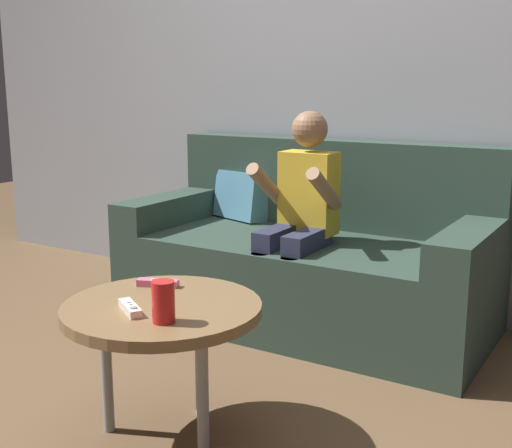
# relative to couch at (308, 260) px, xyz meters

# --- Properties ---
(ground_plane) EXTENTS (10.04, 10.04, 0.00)m
(ground_plane) POSITION_rel_couch_xyz_m (-0.06, -1.38, -0.30)
(ground_plane) COLOR brown
(wall_back) EXTENTS (5.02, 0.05, 2.50)m
(wall_back) POSITION_rel_couch_xyz_m (-0.06, 0.39, 0.95)
(wall_back) COLOR #999EA8
(wall_back) RESTS_ON ground
(couch) EXTENTS (1.72, 0.80, 0.86)m
(couch) POSITION_rel_couch_xyz_m (0.00, 0.00, 0.00)
(couch) COLOR #2D4238
(couch) RESTS_ON ground
(person_seated_on_couch) EXTENTS (0.35, 0.43, 1.01)m
(person_seated_on_couch) POSITION_rel_couch_xyz_m (0.05, -0.19, 0.28)
(person_seated_on_couch) COLOR #282D47
(person_seated_on_couch) RESTS_ON ground
(coffee_table) EXTENTS (0.62, 0.62, 0.46)m
(coffee_table) POSITION_rel_couch_xyz_m (0.12, -1.23, 0.12)
(coffee_table) COLOR brown
(coffee_table) RESTS_ON ground
(game_remote_pink_near_edge) EXTENTS (0.14, 0.09, 0.03)m
(game_remote_pink_near_edge) POSITION_rel_couch_xyz_m (-0.00, -1.10, 0.17)
(game_remote_pink_near_edge) COLOR pink
(game_remote_pink_near_edge) RESTS_ON coffee_table
(game_remote_white_center) EXTENTS (0.14, 0.11, 0.03)m
(game_remote_white_center) POSITION_rel_couch_xyz_m (0.09, -1.35, 0.17)
(game_remote_white_center) COLOR white
(game_remote_white_center) RESTS_ON coffee_table
(soda_can) EXTENTS (0.07, 0.07, 0.12)m
(soda_can) POSITION_rel_couch_xyz_m (0.23, -1.36, 0.22)
(soda_can) COLOR red
(soda_can) RESTS_ON coffee_table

